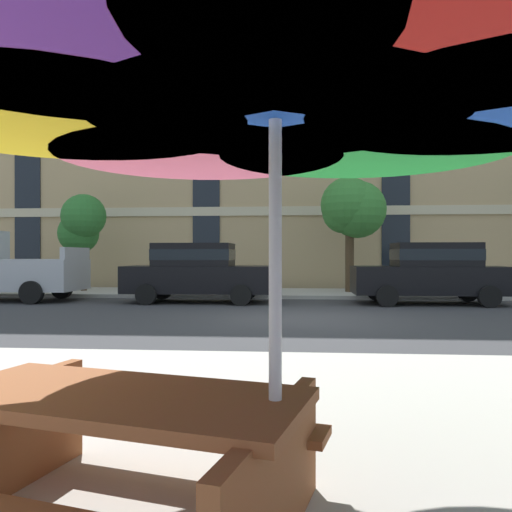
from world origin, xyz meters
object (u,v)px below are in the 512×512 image
object	(u,v)px
sedan_black_midblock	(431,271)
street_tree_left	(81,224)
patio_umbrella	(275,69)
sedan_black	(197,271)
street_tree_middle	(352,208)
picnic_table	(118,451)

from	to	relation	value
sedan_black_midblock	street_tree_left	bearing A→B (deg)	165.79
sedan_black_midblock	patio_umbrella	bearing A→B (deg)	-107.50
sedan_black	street_tree_middle	distance (m)	6.21
street_tree_middle	patio_umbrella	distance (m)	15.95
picnic_table	sedan_black_midblock	bearing A→B (deg)	69.35
sedan_black_midblock	picnic_table	xyz separation A→B (m)	(-4.76, -12.64, -0.46)
sedan_black	picnic_table	bearing A→B (deg)	-80.46
street_tree_middle	patio_umbrella	world-z (taller)	street_tree_middle
sedan_black	picnic_table	distance (m)	12.82
sedan_black	sedan_black_midblock	bearing A→B (deg)	0.00
sedan_black_midblock	street_tree_middle	world-z (taller)	street_tree_middle
sedan_black	patio_umbrella	xyz separation A→B (m)	(2.88, -12.70, 1.33)
street_tree_left	patio_umbrella	size ratio (longest dim) A/B	0.94
street_tree_left	patio_umbrella	xyz separation A→B (m)	(7.81, -15.69, -0.28)
sedan_black	patio_umbrella	distance (m)	13.09
sedan_black	picnic_table	world-z (taller)	sedan_black
sedan_black	street_tree_left	world-z (taller)	street_tree_left
sedan_black	patio_umbrella	bearing A→B (deg)	-77.21
street_tree_left	street_tree_middle	distance (m)	9.87
sedan_black	patio_umbrella	world-z (taller)	patio_umbrella
sedan_black	street_tree_middle	world-z (taller)	street_tree_middle
street_tree_middle	picnic_table	xyz separation A→B (m)	(-2.80, -15.74, -2.62)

